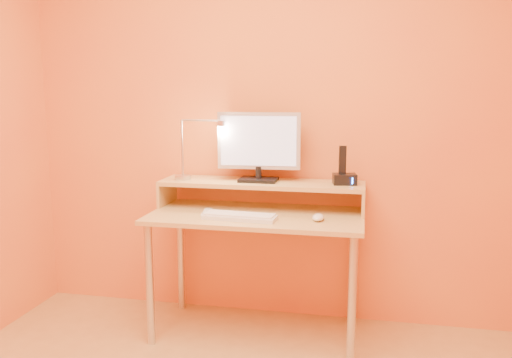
% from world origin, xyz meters
% --- Properties ---
extents(wall_back, '(3.00, 0.04, 2.50)m').
position_xyz_m(wall_back, '(0.00, 1.50, 1.25)').
color(wall_back, orange).
rests_on(wall_back, floor).
extents(desk_leg_fl, '(0.04, 0.04, 0.69)m').
position_xyz_m(desk_leg_fl, '(-0.55, 0.93, 0.35)').
color(desk_leg_fl, silver).
rests_on(desk_leg_fl, floor).
extents(desk_leg_fr, '(0.04, 0.04, 0.69)m').
position_xyz_m(desk_leg_fr, '(0.55, 0.93, 0.35)').
color(desk_leg_fr, silver).
rests_on(desk_leg_fr, floor).
extents(desk_leg_bl, '(0.04, 0.04, 0.69)m').
position_xyz_m(desk_leg_bl, '(-0.55, 1.43, 0.35)').
color(desk_leg_bl, silver).
rests_on(desk_leg_bl, floor).
extents(desk_leg_br, '(0.04, 0.04, 0.69)m').
position_xyz_m(desk_leg_br, '(0.55, 1.43, 0.35)').
color(desk_leg_br, silver).
rests_on(desk_leg_br, floor).
extents(desk_lower, '(1.20, 0.60, 0.02)m').
position_xyz_m(desk_lower, '(0.00, 1.18, 0.71)').
color(desk_lower, '#DFAF6C').
rests_on(desk_lower, floor).
extents(shelf_riser_left, '(0.02, 0.30, 0.14)m').
position_xyz_m(shelf_riser_left, '(-0.59, 1.33, 0.79)').
color(shelf_riser_left, '#DFAF6C').
rests_on(shelf_riser_left, desk_lower).
extents(shelf_riser_right, '(0.02, 0.30, 0.14)m').
position_xyz_m(shelf_riser_right, '(0.59, 1.33, 0.79)').
color(shelf_riser_right, '#DFAF6C').
rests_on(shelf_riser_right, desk_lower).
extents(desk_shelf, '(1.20, 0.30, 0.02)m').
position_xyz_m(desk_shelf, '(0.00, 1.33, 0.87)').
color(desk_shelf, '#DFAF6C').
rests_on(desk_shelf, desk_lower).
extents(monitor_foot, '(0.22, 0.16, 0.02)m').
position_xyz_m(monitor_foot, '(-0.02, 1.33, 0.89)').
color(monitor_foot, black).
rests_on(monitor_foot, desk_shelf).
extents(monitor_neck, '(0.04, 0.04, 0.07)m').
position_xyz_m(monitor_neck, '(-0.02, 1.33, 0.93)').
color(monitor_neck, black).
rests_on(monitor_neck, monitor_foot).
extents(monitor_panel, '(0.49, 0.07, 0.33)m').
position_xyz_m(monitor_panel, '(-0.02, 1.34, 1.12)').
color(monitor_panel, '#B3B3B5').
rests_on(monitor_panel, monitor_neck).
extents(monitor_back, '(0.44, 0.04, 0.28)m').
position_xyz_m(monitor_back, '(-0.02, 1.36, 1.12)').
color(monitor_back, black).
rests_on(monitor_back, monitor_panel).
extents(monitor_screen, '(0.44, 0.03, 0.29)m').
position_xyz_m(monitor_screen, '(-0.02, 1.32, 1.12)').
color(monitor_screen, silver).
rests_on(monitor_screen, monitor_panel).
extents(lamp_base, '(0.10, 0.10, 0.02)m').
position_xyz_m(lamp_base, '(-0.48, 1.30, 0.89)').
color(lamp_base, silver).
rests_on(lamp_base, desk_shelf).
extents(lamp_post, '(0.01, 0.01, 0.33)m').
position_xyz_m(lamp_post, '(-0.48, 1.30, 1.07)').
color(lamp_post, silver).
rests_on(lamp_post, lamp_base).
extents(lamp_arm, '(0.24, 0.01, 0.01)m').
position_xyz_m(lamp_arm, '(-0.36, 1.30, 1.24)').
color(lamp_arm, silver).
rests_on(lamp_arm, lamp_post).
extents(lamp_head, '(0.04, 0.04, 0.03)m').
position_xyz_m(lamp_head, '(-0.24, 1.30, 1.22)').
color(lamp_head, silver).
rests_on(lamp_head, lamp_arm).
extents(lamp_bulb, '(0.03, 0.03, 0.00)m').
position_xyz_m(lamp_bulb, '(-0.24, 1.30, 1.20)').
color(lamp_bulb, '#FFEAC6').
rests_on(lamp_bulb, lamp_head).
extents(phone_dock, '(0.15, 0.12, 0.06)m').
position_xyz_m(phone_dock, '(0.48, 1.33, 0.91)').
color(phone_dock, black).
rests_on(phone_dock, desk_shelf).
extents(phone_handset, '(0.04, 0.03, 0.16)m').
position_xyz_m(phone_handset, '(0.47, 1.33, 1.02)').
color(phone_handset, black).
rests_on(phone_handset, phone_dock).
extents(phone_led, '(0.01, 0.00, 0.04)m').
position_xyz_m(phone_led, '(0.53, 1.28, 0.91)').
color(phone_led, '#308AED').
rests_on(phone_led, phone_dock).
extents(keyboard, '(0.41, 0.15, 0.02)m').
position_xyz_m(keyboard, '(-0.06, 1.03, 0.73)').
color(keyboard, silver).
rests_on(keyboard, desk_lower).
extents(mouse, '(0.07, 0.11, 0.04)m').
position_xyz_m(mouse, '(0.36, 1.09, 0.74)').
color(mouse, white).
rests_on(mouse, desk_lower).
extents(remote_control, '(0.07, 0.16, 0.02)m').
position_xyz_m(remote_control, '(-0.27, 1.10, 0.73)').
color(remote_control, silver).
rests_on(remote_control, desk_lower).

